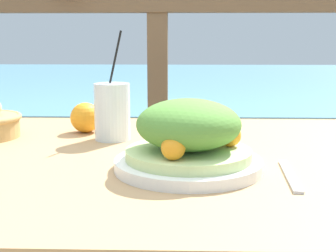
% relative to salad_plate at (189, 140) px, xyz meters
% --- Properties ---
extents(patio_table, '(1.10, 0.85, 0.73)m').
position_rel_salad_plate_xyz_m(patio_table, '(-0.10, 0.10, -0.15)').
color(patio_table, tan).
rests_on(patio_table, ground_plane).
extents(railing_fence, '(2.80, 0.08, 1.13)m').
position_rel_salad_plate_xyz_m(railing_fence, '(-0.10, 0.86, 0.06)').
color(railing_fence, brown).
rests_on(railing_fence, ground_plane).
extents(sea_backdrop, '(12.00, 4.00, 0.58)m').
position_rel_salad_plate_xyz_m(sea_backdrop, '(-0.10, 3.36, -0.49)').
color(sea_backdrop, '#568EA8').
rests_on(sea_backdrop, ground_plane).
extents(salad_plate, '(0.26, 0.26, 0.13)m').
position_rel_salad_plate_xyz_m(salad_plate, '(0.00, 0.00, 0.00)').
color(salad_plate, white).
rests_on(salad_plate, patio_table).
extents(drink_glass, '(0.08, 0.08, 0.25)m').
position_rel_salad_plate_xyz_m(drink_glass, '(-0.17, 0.24, 0.01)').
color(drink_glass, silver).
rests_on(drink_glass, patio_table).
extents(fork, '(0.03, 0.18, 0.00)m').
position_rel_salad_plate_xyz_m(fork, '(0.17, -0.04, -0.05)').
color(fork, silver).
rests_on(fork, patio_table).
extents(orange_near_basket, '(0.07, 0.07, 0.07)m').
position_rel_salad_plate_xyz_m(orange_near_basket, '(-0.25, 0.32, -0.02)').
color(orange_near_basket, orange).
rests_on(orange_near_basket, patio_table).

